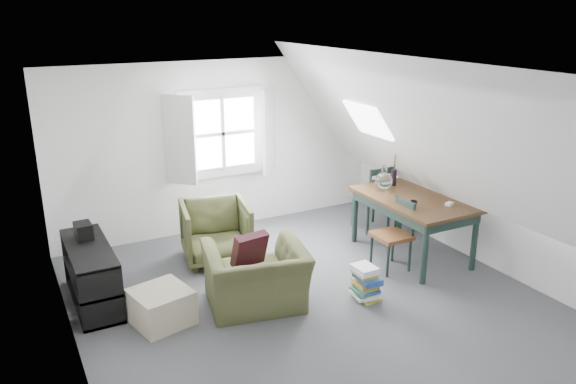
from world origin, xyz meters
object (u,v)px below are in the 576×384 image
armchair_near (256,305)px  magazine_stack (366,283)px  ottoman (161,306)px  dining_chair_near (394,234)px  dining_chair_far (373,196)px  media_shelf (92,278)px  armchair_far (217,259)px  dining_table (413,205)px

armchair_near → magazine_stack: size_ratio=2.67×
ottoman → dining_chair_near: size_ratio=0.62×
armchair_near → magazine_stack: bearing=170.7°
dining_chair_far → media_shelf: size_ratio=0.75×
armchair_far → magazine_stack: (1.12, -1.80, 0.20)m
armchair_near → magazine_stack: magazine_stack is taller
armchair_near → ottoman: 1.06m
armchair_far → media_shelf: size_ratio=0.65×
dining_chair_far → ottoman: bearing=18.8°
ottoman → media_shelf: 0.96m
ottoman → dining_chair_far: 3.74m
dining_chair_near → magazine_stack: (-0.77, -0.50, -0.27)m
armchair_near → dining_chair_near: size_ratio=1.19×
armchair_far → media_shelf: bearing=-154.0°
dining_table → magazine_stack: (-1.24, -0.72, -0.51)m
ottoman → magazine_stack: 2.28m
armchair_near → armchair_far: 1.35m
armchair_far → dining_chair_near: (1.89, -1.30, 0.47)m
dining_chair_near → ottoman: bearing=-74.4°
dining_table → dining_chair_near: 0.57m
dining_table → dining_chair_far: (0.10, 1.01, -0.19)m
dining_chair_near → media_shelf: dining_chair_near is taller
magazine_stack → dining_chair_far: bearing=52.1°
armchair_near → armchair_far: bearing=-80.5°
dining_chair_far → dining_chair_near: (-0.57, -1.22, -0.05)m
ottoman → dining_chair_near: dining_chair_near is taller
magazine_stack → armchair_far: bearing=122.0°
dining_chair_far → magazine_stack: (-1.34, -1.72, -0.32)m
dining_chair_near → dining_table: bearing=132.4°
armchair_far → magazine_stack: magazine_stack is taller
dining_table → dining_chair_far: 1.03m
ottoman → dining_table: 3.49m
ottoman → dining_chair_near: bearing=-1.8°
dining_table → magazine_stack: size_ratio=4.05×
dining_chair_far → dining_chair_near: 1.35m
dining_chair_far → dining_chair_near: bearing=66.2°
dining_chair_near → media_shelf: 3.64m
ottoman → dining_table: bearing=2.1°
armchair_far → dining_table: (2.36, -1.08, 0.71)m
armchair_near → dining_chair_far: (2.51, 1.28, 0.52)m
media_shelf → magazine_stack: media_shelf is taller
dining_chair_far → dining_chair_near: dining_chair_far is taller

